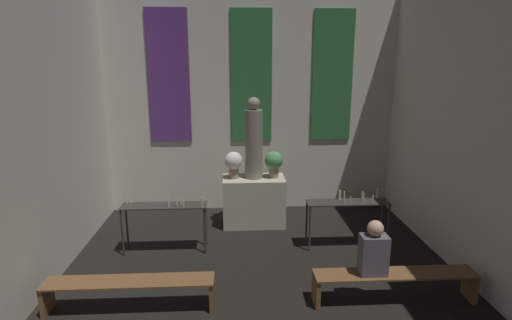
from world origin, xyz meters
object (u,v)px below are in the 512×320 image
candle_rack_right (348,208)px  pew_back_right (395,280)px  flower_vase_right (274,162)px  candle_rack_left (164,212)px  person_seated (374,250)px  flower_vase_left (234,163)px  altar (254,201)px  statue (254,141)px  pew_back_left (130,288)px

candle_rack_right → pew_back_right: bearing=-84.1°
candle_rack_right → flower_vase_right: bearing=137.0°
candle_rack_left → pew_back_right: candle_rack_left is taller
candle_rack_left → person_seated: size_ratio=1.89×
flower_vase_left → flower_vase_right: bearing=0.0°
altar → statue: 1.23m
altar → candle_rack_left: candle_rack_left is taller
statue → flower_vase_right: (0.40, 0.00, -0.42)m
flower_vase_left → pew_back_left: size_ratio=0.24×
statue → person_seated: 3.34m
altar → pew_back_right: size_ratio=0.55×
person_seated → candle_rack_right: bearing=85.3°
pew_back_left → pew_back_right: same height
flower_vase_right → candle_rack_left: flower_vase_right is taller
candle_rack_left → candle_rack_right: bearing=0.0°
pew_back_left → pew_back_right: 3.57m
candle_rack_left → statue: bearing=35.2°
statue → candle_rack_right: bearing=-35.0°
candle_rack_right → person_seated: bearing=-94.7°
flower_vase_right → flower_vase_left: bearing=180.0°
pew_back_right → person_seated: person_seated is taller
candle_rack_left → candle_rack_right: candle_rack_right is taller
altar → person_seated: bearing=-62.9°
pew_back_left → pew_back_right: size_ratio=1.00×
pew_back_right → person_seated: 0.55m
flower_vase_left → candle_rack_left: (-1.19, -1.13, -0.58)m
flower_vase_left → candle_rack_right: bearing=-29.3°
flower_vase_right → pew_back_left: bearing=-127.4°
statue → person_seated: statue is taller
altar → flower_vase_left: 0.90m
pew_back_left → person_seated: person_seated is taller
altar → flower_vase_left: flower_vase_left is taller
altar → candle_rack_right: (1.60, -1.12, 0.23)m
statue → flower_vase_right: statue is taller
altar → pew_back_right: (1.78, -2.85, -0.16)m
altar → statue: (0.00, 0.00, 1.23)m
pew_back_right → candle_rack_left: bearing=152.9°
flower_vase_right → pew_back_right: bearing=-64.1°
flower_vase_right → person_seated: 3.09m
statue → candle_rack_right: 2.20m
flower_vase_left → flower_vase_right: (0.80, 0.00, 0.00)m
statue → flower_vase_left: 0.58m
statue → altar: bearing=0.0°
candle_rack_right → person_seated: size_ratio=1.89×
pew_back_right → candle_rack_right: bearing=95.9°
pew_back_left → candle_rack_right: bearing=27.0°
flower_vase_right → candle_rack_left: bearing=-150.6°
candle_rack_right → flower_vase_left: bearing=150.7°
altar → person_seated: 3.22m
statue → flower_vase_right: size_ratio=2.99×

